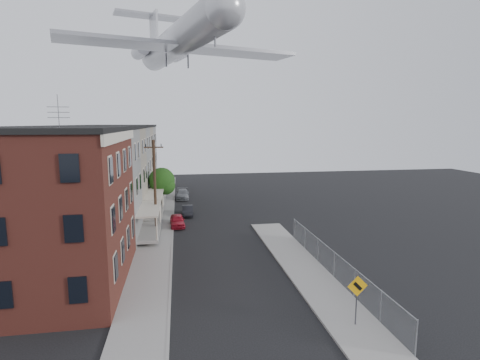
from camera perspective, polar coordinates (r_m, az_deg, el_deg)
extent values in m
plane|color=black|center=(21.10, 1.02, -21.30)|extent=(120.00, 120.00, 0.00)
cube|color=gray|center=(43.32, -12.05, -5.54)|extent=(3.00, 62.00, 0.12)
cube|color=gray|center=(27.61, 10.30, -13.79)|extent=(3.00, 26.00, 0.12)
cube|color=gray|center=(43.26, -10.12, -5.49)|extent=(0.15, 62.00, 0.14)
cube|color=gray|center=(27.18, 7.33, -14.07)|extent=(0.15, 26.00, 0.14)
cube|color=#381412|center=(27.01, -27.97, -4.20)|extent=(10.00, 12.00, 10.00)
cube|color=black|center=(26.44, -28.76, 6.76)|extent=(10.30, 12.30, 0.30)
cube|color=beige|center=(25.24, -17.68, 6.35)|extent=(0.16, 12.20, 0.60)
cylinder|color=#515156|center=(23.93, -25.94, 9.27)|extent=(0.04, 0.04, 2.00)
cube|color=slate|center=(35.97, -23.23, -0.91)|extent=(10.00, 7.00, 10.00)
cube|color=black|center=(35.55, -23.72, 7.31)|extent=(10.25, 7.00, 0.30)
cube|color=gray|center=(36.00, -13.56, -7.70)|extent=(1.80, 6.40, 0.25)
cube|color=beige|center=(35.45, -13.69, -4.29)|extent=(1.90, 6.50, 0.15)
cube|color=#6E6557|center=(42.73, -21.03, 0.63)|extent=(10.00, 7.00, 10.00)
cube|color=black|center=(42.37, -21.40, 7.54)|extent=(10.25, 7.00, 0.30)
cube|color=gray|center=(42.75, -12.90, -5.08)|extent=(1.80, 6.40, 0.25)
cube|color=beige|center=(42.29, -13.00, -2.19)|extent=(1.90, 6.50, 0.15)
cube|color=slate|center=(49.55, -19.43, 1.74)|extent=(10.00, 7.00, 10.00)
cube|color=black|center=(49.24, -19.73, 7.70)|extent=(10.25, 7.00, 0.30)
cube|color=gray|center=(49.57, -12.43, -3.18)|extent=(1.80, 6.40, 0.25)
cube|color=beige|center=(49.17, -12.51, -0.67)|extent=(1.90, 6.50, 0.15)
cube|color=#6E6557|center=(56.42, -18.22, 2.58)|extent=(10.00, 7.00, 10.00)
cube|color=black|center=(56.15, -18.47, 7.81)|extent=(10.25, 7.00, 0.30)
cube|color=gray|center=(56.43, -12.07, -1.74)|extent=(1.80, 6.40, 0.25)
cube|color=beige|center=(56.09, -12.14, 0.47)|extent=(1.90, 6.50, 0.15)
cube|color=slate|center=(63.31, -17.27, 3.24)|extent=(10.00, 7.00, 10.00)
cube|color=black|center=(63.07, -17.48, 7.90)|extent=(10.25, 7.00, 0.30)
cube|color=gray|center=(63.33, -11.79, -0.61)|extent=(1.80, 6.40, 0.25)
cube|color=beige|center=(63.02, -11.86, 1.36)|extent=(1.90, 6.50, 0.15)
cylinder|color=gray|center=(19.85, 25.29, -21.11)|extent=(0.06, 0.06, 1.90)
cylinder|color=gray|center=(22.06, 20.67, -17.69)|extent=(0.06, 0.06, 1.90)
cylinder|color=gray|center=(24.45, 17.05, -14.83)|extent=(0.06, 0.06, 1.90)
cylinder|color=gray|center=(26.95, 14.16, -12.45)|extent=(0.06, 0.06, 1.90)
cylinder|color=gray|center=(29.55, 11.81, -10.47)|extent=(0.06, 0.06, 1.90)
cylinder|color=gray|center=(32.22, 9.87, -8.79)|extent=(0.06, 0.06, 1.90)
cylinder|color=gray|center=(34.94, 8.24, -7.36)|extent=(0.06, 0.06, 1.90)
cube|color=gray|center=(26.65, 14.23, -10.65)|extent=(0.04, 18.00, 0.04)
cube|color=gray|center=(26.95, 14.16, -12.45)|extent=(0.02, 18.00, 1.80)
cylinder|color=#515156|center=(21.29, 17.30, -17.47)|extent=(0.07, 0.07, 2.60)
cube|color=#ECA20C|center=(20.86, 17.47, -15.17)|extent=(1.10, 0.03, 1.10)
cube|color=black|center=(20.85, 17.50, -15.19)|extent=(0.52, 0.02, 0.52)
cylinder|color=black|center=(36.55, -12.83, -1.07)|extent=(0.26, 0.26, 9.00)
cube|color=black|center=(36.11, -13.04, 4.88)|extent=(1.80, 0.12, 0.12)
cylinder|color=black|center=(36.15, -14.16, 5.16)|extent=(0.08, 0.08, 0.25)
cylinder|color=black|center=(36.07, -11.93, 5.23)|extent=(0.08, 0.08, 0.25)
cylinder|color=black|center=(46.96, -11.76, -3.00)|extent=(0.24, 0.24, 2.40)
sphere|color=#1B3D10|center=(46.54, -11.85, -0.11)|extent=(3.20, 3.20, 3.20)
sphere|color=#1B3D10|center=(46.31, -11.22, -0.83)|extent=(2.24, 2.24, 2.24)
imported|color=#A41525|center=(39.25, -9.54, -6.11)|extent=(1.65, 3.69, 1.23)
imported|color=black|center=(43.64, -7.99, -4.65)|extent=(1.23, 3.42, 1.12)
imported|color=slate|center=(53.38, -8.77, -2.13)|extent=(1.86, 4.47, 1.29)
cylinder|color=#BABABF|center=(47.10, -9.21, 20.26)|extent=(10.86, 26.99, 3.60)
sphere|color=#BABABF|center=(34.72, -2.36, 24.64)|extent=(3.60, 3.60, 3.60)
cone|color=#BABABF|center=(59.97, -12.99, 17.61)|extent=(4.39, 4.24, 3.60)
cube|color=#939399|center=(45.29, -8.54, 19.30)|extent=(27.29, 11.95, 0.39)
cylinder|color=#939399|center=(55.66, -14.94, 18.50)|extent=(2.97, 4.83, 1.80)
cylinder|color=#939399|center=(56.91, -9.29, 18.45)|extent=(2.97, 4.83, 1.80)
cube|color=#BABABF|center=(60.02, -12.97, 20.67)|extent=(1.44, 4.19, 6.31)
cube|color=#939399|center=(61.77, -13.32, 23.10)|extent=(11.09, 5.74, 0.28)
cylinder|color=#515156|center=(36.25, -3.82, 20.63)|extent=(0.18, 0.18, 1.35)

